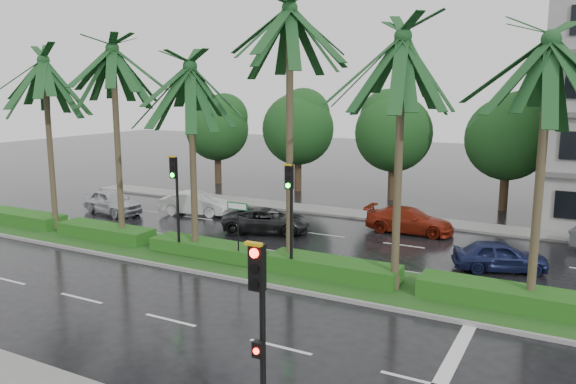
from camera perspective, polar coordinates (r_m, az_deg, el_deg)
The scene contains 16 objects.
ground at distance 22.46m, azimuth -3.57°, elevation -8.42°, with size 120.00×120.00×0.00m, color black.
far_sidewalk at distance 32.88m, azimuth 7.50°, elevation -2.30°, with size 40.00×2.00×0.12m, color slate.
median at distance 23.25m, azimuth -2.27°, elevation -7.54°, with size 36.00×4.00×0.15m.
hedge at distance 23.14m, azimuth -2.27°, elevation -6.67°, with size 35.20×1.40×0.60m.
lane_markings at distance 20.74m, azimuth 3.06°, elevation -10.02°, with size 34.00×13.06×0.01m.
palm_row at distance 22.82m, azimuth -5.17°, elevation 13.00°, with size 26.30×4.20×10.88m.
signal_near at distance 11.18m, azimuth -2.83°, elevation -14.69°, with size 0.34×0.45×4.36m.
signal_median_left at distance 24.23m, azimuth -11.35°, elevation 0.12°, with size 0.34×0.42×4.36m.
signal_median_right at distance 21.20m, azimuth 0.21°, elevation -1.13°, with size 0.34×0.42×4.36m.
street_sign at distance 22.79m, azimuth -5.14°, elevation -2.61°, with size 0.95×0.09×2.60m.
bg_trees at distance 37.72m, azimuth 9.51°, elevation 6.17°, with size 32.57×5.08×7.34m.
car_silver at distance 34.62m, azimuth -17.43°, elevation -0.94°, with size 4.18×1.68×1.43m, color silver.
car_white at distance 33.20m, azimuth -9.40°, elevation -1.15°, with size 4.04×1.41×1.33m, color silver.
car_darkgrey at distance 28.75m, azimuth -2.17°, elevation -2.91°, with size 4.47×2.06×1.24m, color black.
car_red at distance 29.33m, azimuth 12.23°, elevation -2.82°, with size 4.46×1.81×1.29m, color maroon.
car_blue at distance 24.30m, azimuth 20.73°, elevation -6.08°, with size 3.66×1.47×1.25m, color #181F4A.
Camera 1 is at (11.25, -18.05, 7.24)m, focal length 35.00 mm.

